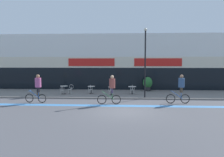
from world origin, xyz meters
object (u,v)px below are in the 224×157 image
bistro_table_3 (132,88)px  cyclist_0 (38,86)px  cafe_chair_3_near (132,89)px  cyclist_1 (111,87)px  bistro_table_1 (91,88)px  cafe_chair_0_side (70,88)px  lamp_post (145,58)px  cafe_chair_1_near (90,89)px  bistro_table_0 (64,88)px  planter_pot (148,83)px  cyclist_2 (181,87)px  pedestrian_near_end (38,84)px  cafe_chair_2_near (111,90)px  cafe_chair_0_near (62,89)px  bistro_table_2 (111,89)px

bistro_table_3 → cyclist_0: cyclist_0 is taller
cafe_chair_3_near → cyclist_1: 4.41m
bistro_table_1 → cafe_chair_0_side: bearing=-169.2°
cafe_chair_0_side → lamp_post: (6.88, -1.61, 2.84)m
cafe_chair_3_near → bistro_table_1: bearing=76.9°
cafe_chair_1_near → cafe_chair_0_side: bearing=76.4°
bistro_table_0 → cafe_chair_0_side: cafe_chair_0_side is taller
cafe_chair_0_side → planter_pot: (7.54, 2.51, 0.28)m
cyclist_2 → pedestrian_near_end: (-12.10, 2.43, -0.14)m
cafe_chair_2_near → cyclist_1: size_ratio=0.41×
cafe_chair_3_near → lamp_post: (1.01, -1.44, 2.84)m
bistro_table_1 → cafe_chair_1_near: 0.63m
cafe_chair_0_near → cyclist_1: bearing=-135.3°
cafe_chair_0_side → cafe_chair_2_near: (3.91, -0.96, 0.00)m
bistro_table_0 → bistro_table_2: (4.55, -0.33, -0.02)m
cafe_chair_0_near → pedestrian_near_end: (-2.09, -0.53, 0.50)m
bistro_table_2 → cyclist_0: cyclist_0 is taller
bistro_table_1 → cafe_chair_0_near: 2.75m
cafe_chair_1_near → cyclist_1: size_ratio=0.41×
cyclist_2 → cafe_chair_1_near: bearing=-26.3°
lamp_post → bistro_table_0: bearing=167.9°
cafe_chair_0_near → cafe_chair_3_near: bearing=-94.5°
lamp_post → cyclist_2: bearing=-38.2°
bistro_table_1 → lamp_post: 6.03m
cyclist_0 → pedestrian_near_end: bearing=-63.1°
cafe_chair_0_near → cyclist_1: cyclist_1 is taller
cafe_chair_0_near → lamp_post: (7.50, -0.98, 2.84)m
planter_pot → cyclist_2: size_ratio=0.67×
bistro_table_2 → planter_pot: size_ratio=0.50×
lamp_post → cyclist_1: (-2.72, -2.58, -2.21)m
cafe_chair_0_near → lamp_post: bearing=-106.0°
bistro_table_3 → cafe_chair_3_near: bearing=-89.4°
cafe_chair_0_side → cyclist_0: (-1.59, -3.90, 0.66)m
planter_pot → cyclist_1: bearing=-116.8°
bistro_table_2 → cafe_chair_2_near: (-0.01, -0.63, -0.01)m
cafe_chair_0_near → cafe_chair_1_near: 2.60m
cafe_chair_0_near → cyclist_0: (-0.97, -3.28, 0.66)m
cafe_chair_2_near → cyclist_2: bearing=-108.0°
cyclist_1 → cafe_chair_0_near: bearing=-38.6°
planter_pot → lamp_post: (-0.66, -4.12, 2.56)m
cafe_chair_3_near → planter_pot: size_ratio=0.61×
cafe_chair_3_near → cyclist_2: 4.95m
cyclist_1 → cafe_chair_0_side: bearing=-47.1°
cafe_chair_0_side → cafe_chair_0_near: bearing=43.2°
bistro_table_0 → cafe_chair_1_near: (2.58, -0.25, -0.03)m
bistro_table_0 → pedestrian_near_end: (-2.08, -1.15, 0.48)m
cyclist_1 → pedestrian_near_end: size_ratio=1.26×
bistro_table_0 → bistro_table_3: bearing=4.1°
cafe_chair_2_near → planter_pot: planter_pot is taller
bistro_table_0 → cafe_chair_0_near: (0.01, -0.62, -0.03)m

